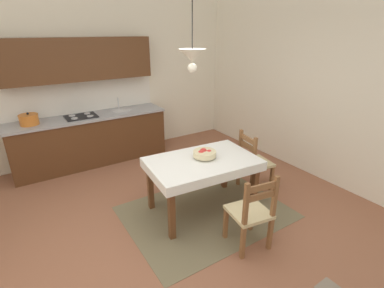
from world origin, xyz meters
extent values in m
cube|color=#935B42|center=(0.00, 0.00, -0.05)|extent=(6.14, 6.17, 0.10)
cube|color=silver|center=(0.00, 2.85, 2.03)|extent=(6.14, 0.12, 4.05)
cube|color=silver|center=(2.83, 0.00, 2.03)|extent=(0.12, 6.17, 4.05)
cube|color=#73674B|center=(0.60, 0.04, 0.00)|extent=(2.10, 1.60, 0.01)
cube|color=#56331C|center=(-0.23, 2.48, 0.43)|extent=(2.65, 0.60, 0.86)
cube|color=#9E9EA3|center=(-0.23, 2.47, 0.88)|extent=(2.68, 0.63, 0.04)
cube|color=white|center=(-0.23, 2.77, 1.18)|extent=(2.65, 0.01, 0.55)
cube|color=#56331C|center=(-0.23, 2.61, 1.85)|extent=(2.44, 0.34, 0.70)
cube|color=black|center=(-0.23, 2.21, 0.04)|extent=(2.61, 0.02, 0.09)
cylinder|color=silver|center=(0.36, 2.48, 0.90)|extent=(0.34, 0.34, 0.02)
cylinder|color=silver|center=(0.36, 2.62, 1.01)|extent=(0.02, 0.02, 0.22)
cube|color=black|center=(-0.37, 2.48, 0.91)|extent=(0.52, 0.42, 0.01)
cylinder|color=silver|center=(-0.50, 2.38, 0.92)|extent=(0.11, 0.11, 0.01)
cylinder|color=silver|center=(-0.24, 2.38, 0.92)|extent=(0.11, 0.11, 0.01)
cylinder|color=silver|center=(-0.50, 2.58, 0.92)|extent=(0.11, 0.11, 0.01)
cylinder|color=silver|center=(-0.24, 2.58, 0.92)|extent=(0.11, 0.11, 0.01)
cylinder|color=orange|center=(-1.16, 2.46, 0.98)|extent=(0.28, 0.28, 0.15)
cylinder|color=orange|center=(-1.16, 2.46, 1.06)|extent=(0.29, 0.29, 0.02)
sphere|color=black|center=(-1.16, 2.46, 1.08)|extent=(0.04, 0.04, 0.04)
cube|color=brown|center=(0.60, 0.14, 0.74)|extent=(1.40, 0.93, 0.02)
cube|color=brown|center=(-0.04, -0.17, 0.36)|extent=(0.08, 0.08, 0.73)
cube|color=brown|center=(1.18, -0.27, 0.36)|extent=(0.08, 0.08, 0.73)
cube|color=brown|center=(0.02, 0.54, 0.36)|extent=(0.08, 0.08, 0.73)
cube|color=brown|center=(1.23, 0.44, 0.36)|extent=(0.08, 0.08, 0.73)
cube|color=white|center=(0.60, 0.14, 0.75)|extent=(1.47, 1.00, 0.00)
cube|color=white|center=(0.56, -0.31, 0.69)|extent=(1.39, 0.12, 0.12)
cube|color=white|center=(0.63, 0.58, 0.69)|extent=(1.39, 0.12, 0.12)
cube|color=white|center=(-0.10, 0.19, 0.69)|extent=(0.08, 0.88, 0.12)
cube|color=white|center=(1.30, 0.08, 0.69)|extent=(0.08, 0.88, 0.12)
cube|color=#D1BC89|center=(1.62, 0.17, 0.43)|extent=(0.48, 0.48, 0.04)
cube|color=brown|center=(1.82, 0.32, 0.21)|extent=(0.05, 0.05, 0.41)
cube|color=brown|center=(1.77, -0.04, 0.21)|extent=(0.05, 0.05, 0.41)
cube|color=brown|center=(1.46, 0.37, 0.46)|extent=(0.05, 0.05, 0.93)
cube|color=brown|center=(1.41, 0.02, 0.46)|extent=(0.05, 0.05, 0.93)
cube|color=brown|center=(1.44, 0.20, 0.84)|extent=(0.07, 0.32, 0.07)
cube|color=brown|center=(1.44, 0.20, 0.74)|extent=(0.07, 0.32, 0.07)
cube|color=#D1BC89|center=(0.65, -0.71, 0.43)|extent=(0.48, 0.48, 0.04)
cube|color=brown|center=(0.50, -0.50, 0.21)|extent=(0.05, 0.05, 0.41)
cube|color=brown|center=(0.85, -0.56, 0.21)|extent=(0.05, 0.05, 0.41)
cube|color=brown|center=(0.44, -0.86, 0.46)|extent=(0.05, 0.05, 0.93)
cube|color=brown|center=(0.80, -0.91, 0.46)|extent=(0.05, 0.05, 0.93)
cube|color=brown|center=(0.62, -0.88, 0.84)|extent=(0.32, 0.07, 0.07)
cube|color=brown|center=(0.62, -0.88, 0.74)|extent=(0.32, 0.07, 0.07)
cylinder|color=beige|center=(0.65, 0.17, 0.77)|extent=(0.17, 0.17, 0.02)
cylinder|color=beige|center=(0.65, 0.17, 0.81)|extent=(0.30, 0.30, 0.07)
sphere|color=red|center=(0.60, 0.18, 0.82)|extent=(0.09, 0.09, 0.09)
sphere|color=red|center=(0.71, 0.15, 0.82)|extent=(0.08, 0.08, 0.08)
sphere|color=red|center=(0.65, 0.20, 0.83)|extent=(0.10, 0.10, 0.10)
cylinder|color=black|center=(0.51, 0.25, 2.37)|extent=(0.01, 0.01, 0.57)
cone|color=silver|center=(0.51, 0.25, 2.04)|extent=(0.32, 0.32, 0.14)
sphere|color=white|center=(0.51, 0.25, 1.90)|extent=(0.11, 0.11, 0.11)
camera|label=1|loc=(-1.32, -2.61, 2.32)|focal=26.67mm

